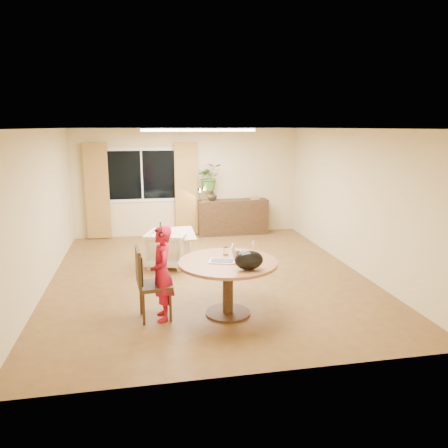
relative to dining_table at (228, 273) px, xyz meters
name	(u,v)px	position (x,y,z in m)	size (l,w,h in m)	color
floor	(208,276)	(-0.02, 1.66, -0.62)	(6.50, 6.50, 0.00)	brown
ceiling	(207,129)	(-0.02, 1.66, 1.98)	(6.50, 6.50, 0.00)	white
wall_back	(188,182)	(-0.02, 4.91, 0.68)	(5.50, 5.50, 0.00)	beige
wall_left	(41,211)	(-2.77, 1.66, 0.68)	(6.50, 6.50, 0.00)	beige
wall_right	(354,200)	(2.73, 1.66, 0.68)	(6.50, 6.50, 0.00)	beige
window	(142,175)	(-1.12, 4.90, 0.88)	(1.70, 0.03, 1.30)	white
curtain_left	(97,191)	(-2.17, 4.82, 0.52)	(0.55, 0.08, 2.25)	olive
curtain_right	(186,189)	(-0.07, 4.82, 0.52)	(0.55, 0.08, 2.25)	olive
ceiling_panel	(198,130)	(-0.02, 2.86, 1.94)	(2.20, 0.35, 0.05)	white
dining_table	(228,273)	(0.00, 0.00, 0.00)	(1.39, 1.39, 0.79)	brown
dining_chair	(155,283)	(-1.02, 0.06, -0.11)	(0.49, 0.45, 1.02)	black
child	(162,273)	(-0.92, 0.03, 0.04)	(0.32, 0.48, 1.33)	red
laptop	(222,253)	(-0.09, -0.01, 0.29)	(0.37, 0.25, 0.25)	#B7B7BC
tumbler	(226,251)	(0.03, 0.31, 0.23)	(0.08, 0.08, 0.11)	white
wine_glass	(253,248)	(0.42, 0.21, 0.28)	(0.08, 0.08, 0.22)	white
pot_lid	(241,253)	(0.25, 0.30, 0.19)	(0.23, 0.23, 0.04)	white
handbag	(249,260)	(0.20, -0.42, 0.30)	(0.39, 0.23, 0.26)	black
armchair	(168,249)	(-0.70, 2.39, -0.28)	(0.74, 0.76, 0.70)	beige
throw	(183,230)	(-0.41, 2.36, 0.09)	(0.45, 0.55, 0.03)	beige
sideboard	(233,217)	(1.06, 4.67, -0.19)	(1.73, 0.42, 0.87)	black
vase	(212,195)	(0.54, 4.67, 0.37)	(0.24, 0.24, 0.25)	black
bouquet	(209,177)	(0.47, 4.67, 0.82)	(0.59, 0.51, 0.66)	#266425
book_stack	(255,197)	(1.62, 4.67, 0.29)	(0.21, 0.16, 0.09)	#95744C
desk_lamp	(200,194)	(0.23, 4.62, 0.41)	(0.14, 0.14, 0.33)	black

